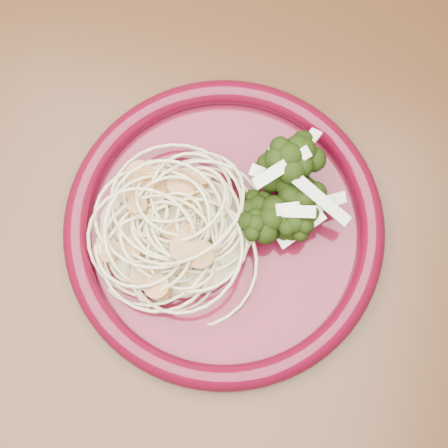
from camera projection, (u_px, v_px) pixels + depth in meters
name	position (u px, v px, depth m)	size (l,w,h in m)	color
dining_table	(316.00, 238.00, 0.68)	(1.20, 0.80, 0.75)	#472814
dinner_plate	(224.00, 227.00, 0.57)	(0.38, 0.38, 0.02)	#4F0C1C
spaghetti_pile	(173.00, 229.00, 0.56)	(0.14, 0.12, 0.03)	beige
scallop_cluster	(169.00, 218.00, 0.52)	(0.12, 0.12, 0.04)	#AA783D
broccoli_pile	(287.00, 214.00, 0.55)	(0.08, 0.14, 0.05)	black
onion_garnish	(291.00, 204.00, 0.52)	(0.06, 0.09, 0.05)	silver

